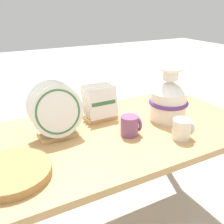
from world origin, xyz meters
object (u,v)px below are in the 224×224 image
wicker_charger_stack (11,172)px  mug_cream_glaze (182,129)px  ceramic_vase (169,98)px  dish_rack_round_plates (56,113)px  mug_plum_glaze (130,125)px  dish_rack_square_plates (100,106)px

wicker_charger_stack → mug_cream_glaze: mug_cream_glaze is taller
ceramic_vase → mug_cream_glaze: ceramic_vase is taller
dish_rack_round_plates → mug_cream_glaze: size_ratio=2.69×
dish_rack_round_plates → wicker_charger_stack: (-0.26, -0.23, -0.11)m
wicker_charger_stack → mug_cream_glaze: bearing=-5.7°
mug_plum_glaze → mug_cream_glaze: bearing=-37.1°
dish_rack_round_plates → wicker_charger_stack: size_ratio=0.87×
dish_rack_round_plates → mug_cream_glaze: dish_rack_round_plates is taller
dish_rack_square_plates → mug_cream_glaze: (0.25, -0.41, -0.02)m
mug_cream_glaze → mug_plum_glaze: (-0.20, 0.15, 0.00)m
ceramic_vase → mug_plum_glaze: (-0.29, -0.06, -0.07)m
mug_plum_glaze → ceramic_vase: bearing=12.5°
ceramic_vase → dish_rack_square_plates: ceramic_vase is taller
dish_rack_square_plates → mug_cream_glaze: size_ratio=1.90×
mug_plum_glaze → dish_rack_round_plates: bearing=154.6°
mug_cream_glaze → dish_rack_square_plates: bearing=121.4°
ceramic_vase → dish_rack_round_plates: 0.63m
ceramic_vase → wicker_charger_stack: ceramic_vase is taller
dish_rack_square_plates → mug_cream_glaze: bearing=-58.6°
wicker_charger_stack → ceramic_vase: bearing=9.0°
ceramic_vase → mug_cream_glaze: bearing=-112.0°
dish_rack_square_plates → wicker_charger_stack: dish_rack_square_plates is taller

